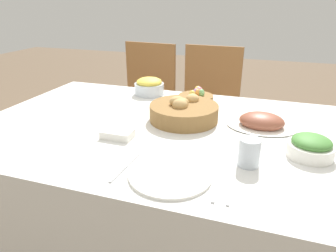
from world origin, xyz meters
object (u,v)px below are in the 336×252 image
Objects in this scene: egg_basket at (196,97)px; fork at (125,167)px; butter_dish at (117,134)px; dinner_plate at (170,174)px; green_salad_bowl at (311,147)px; bread_basket at (184,111)px; chair_far_center at (207,112)px; chair_far_left at (144,105)px; pineapple_bowl at (149,86)px; spoon at (230,186)px; drinking_cup at (249,152)px; knife at (220,184)px; ham_platter at (261,122)px.

egg_basket is 0.77m from fork.
dinner_plate is at bearing -34.97° from butter_dish.
dinner_plate is at bearing -82.71° from egg_basket.
green_salad_bowl is 0.81× the size of fork.
fork is at bearing -56.95° from butter_dish.
chair_far_center is at bearing 92.46° from bread_basket.
chair_far_left is 1.42m from dinner_plate.
pineapple_bowl is (-0.27, -0.45, 0.29)m from chair_far_center.
chair_far_center is at bearing 91.51° from fork.
fork is at bearing -89.44° from chair_far_center.
chair_far_left is at bearing -177.68° from chair_far_center.
chair_far_left is 0.50m from chair_far_center.
pineapple_bowl is at bearing 122.51° from spoon.
butter_dish is at bearing -96.99° from chair_far_center.
pineapple_bowl is at bearing 133.23° from drinking_cup.
chair_far_center is 1.20m from drinking_cup.
egg_basket is at bearing 111.83° from knife.
egg_basket is at bearing 107.37° from spoon.
spoon is at bearing 0.00° from dinner_plate.
fork is 1.57× the size of butter_dish.
butter_dish is at bearing 145.03° from dinner_plate.
dinner_plate is at bearing -79.40° from bread_basket.
chair_far_center is 7.72× the size of butter_dish.
knife is 0.03m from spoon.
knife is at bearing 176.78° from spoon.
drinking_cup reaches higher than knife.
green_salad_bowl is at bearing 33.24° from drinking_cup.
pineapple_bowl reaches higher than butter_dish.
pineapple_bowl reaches higher than spoon.
chair_far_left is 5.11× the size of egg_basket.
spoon is at bearing -69.41° from egg_basket.
dinner_plate reaches higher than fork.
butter_dish is (-0.53, 0.06, -0.03)m from drinking_cup.
egg_basket reaches higher than dinner_plate.
fork is 0.32m from knife.
ham_platter is 3.03× the size of drinking_cup.
ham_platter is at bearing -25.54° from pineapple_bowl.
drinking_cup reaches higher than butter_dish.
spoon is at bearing 3.22° from knife.
chair_far_left is at bearing 116.77° from pineapple_bowl.
pineapple_bowl is 0.62m from butter_dish.
bread_basket is 0.56m from spoon.
green_salad_bowl reaches higher than spoon.
spoon is (0.35, 0.00, 0.00)m from fork.
chair_far_center is at bearing 80.73° from butter_dish.
dinner_plate is (-0.44, -0.28, -0.03)m from green_salad_bowl.
fork is 1.00× the size of knife.
green_salad_bowl is at bearing -32.56° from pineapple_bowl.
chair_far_left is 1.19m from ham_platter.
green_salad_bowl reaches higher than ham_platter.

